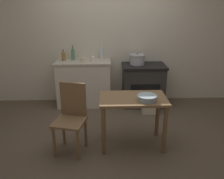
% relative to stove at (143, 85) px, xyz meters
% --- Properties ---
extents(ground_plane, '(14.00, 14.00, 0.00)m').
position_rel_stove_xyz_m(ground_plane, '(-0.64, -1.28, -0.41)').
color(ground_plane, brown).
extents(wall_back, '(8.00, 0.07, 2.55)m').
position_rel_stove_xyz_m(wall_back, '(-0.64, 0.30, 0.87)').
color(wall_back, beige).
rests_on(wall_back, ground_plane).
extents(counter_cabinet, '(1.05, 0.51, 0.89)m').
position_rel_stove_xyz_m(counter_cabinet, '(-1.16, 0.03, 0.04)').
color(counter_cabinet, beige).
rests_on(counter_cabinet, ground_plane).
extents(stove, '(0.82, 0.58, 0.81)m').
position_rel_stove_xyz_m(stove, '(0.00, 0.00, 0.00)').
color(stove, '#2D2B28').
rests_on(stove, ground_plane).
extents(work_table, '(0.92, 0.57, 0.73)m').
position_rel_stove_xyz_m(work_table, '(-0.38, -1.46, 0.19)').
color(work_table, brown).
rests_on(work_table, ground_plane).
extents(chair, '(0.48, 0.48, 0.95)m').
position_rel_stove_xyz_m(chair, '(-1.23, -1.54, 0.10)').
color(chair, brown).
rests_on(chair, ground_plane).
extents(flour_sack, '(0.27, 0.19, 0.38)m').
position_rel_stove_xyz_m(flour_sack, '(0.06, -0.42, -0.21)').
color(flour_sack, beige).
rests_on(flour_sack, ground_plane).
extents(stock_pot, '(0.29, 0.29, 0.22)m').
position_rel_stove_xyz_m(stock_pot, '(-0.13, 0.05, 0.50)').
color(stock_pot, '#A8A8AD').
rests_on(stock_pot, stove).
extents(mixing_bowl_large, '(0.26, 0.26, 0.07)m').
position_rel_stove_xyz_m(mixing_bowl_large, '(-0.21, -1.57, 0.37)').
color(mixing_bowl_large, '#93A8B2').
rests_on(mixing_bowl_large, work_table).
extents(bottle_far_left, '(0.06, 0.06, 0.28)m').
position_rel_stove_xyz_m(bottle_far_left, '(-1.36, 0.14, 0.59)').
color(bottle_far_left, '#517F5B').
rests_on(bottle_far_left, counter_cabinet).
extents(bottle_left, '(0.07, 0.07, 0.28)m').
position_rel_stove_xyz_m(bottle_left, '(-0.81, 0.19, 0.59)').
color(bottle_left, silver).
rests_on(bottle_left, counter_cabinet).
extents(bottle_mid_left, '(0.07, 0.07, 0.21)m').
position_rel_stove_xyz_m(bottle_mid_left, '(-1.53, 0.08, 0.56)').
color(bottle_mid_left, olive).
rests_on(bottle_mid_left, counter_cabinet).
extents(cup_center_left, '(0.07, 0.07, 0.10)m').
position_rel_stove_xyz_m(cup_center_left, '(-0.98, -0.02, 0.53)').
color(cup_center_left, silver).
rests_on(cup_center_left, counter_cabinet).
extents(cup_center, '(0.09, 0.09, 0.08)m').
position_rel_stove_xyz_m(cup_center, '(-1.15, -0.05, 0.52)').
color(cup_center, beige).
rests_on(cup_center, counter_cabinet).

